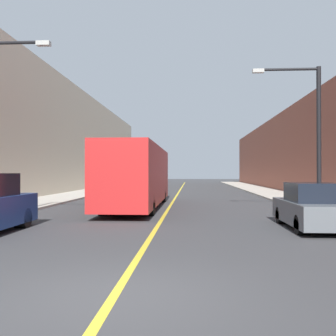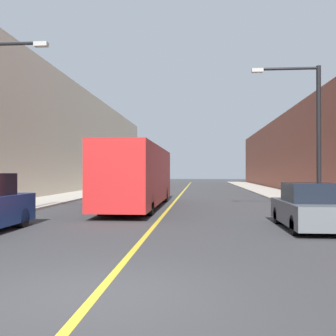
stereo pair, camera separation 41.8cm
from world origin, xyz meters
name	(u,v)px [view 1 (the left image)]	position (x,y,z in m)	size (l,w,h in m)	color
ground_plane	(114,296)	(0.00, 0.00, 0.00)	(200.00, 200.00, 0.00)	#38383A
sidewalk_left	(90,192)	(-8.21, 30.00, 0.06)	(3.43, 72.00, 0.12)	#B2AA9E
sidewalk_right	(269,192)	(8.21, 30.00, 0.06)	(3.43, 72.00, 0.12)	#B2AA9E
building_row_left	(51,137)	(-11.93, 30.00, 5.16)	(4.00, 72.00, 10.33)	beige
building_row_right	(311,150)	(11.93, 30.00, 3.88)	(4.00, 72.00, 7.77)	brown
road_center_line	(178,193)	(0.00, 30.00, 0.00)	(0.16, 72.00, 0.01)	gold
bus	(138,175)	(-1.67, 15.02, 1.75)	(2.47, 12.34, 3.25)	#AD1E1E
car_right_near	(312,208)	(5.29, 7.51, 0.70)	(1.75, 4.31, 1.57)	#51565B
street_lamp_right	(311,127)	(6.48, 11.54, 3.91)	(2.98, 0.24, 6.44)	black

